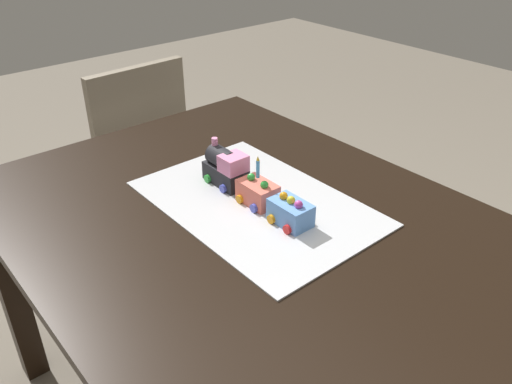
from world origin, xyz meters
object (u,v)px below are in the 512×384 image
Objects in this scene: chair at (131,153)px; cake_locomotive at (226,168)px; cake_car_gondola_coral at (258,193)px; dining_table at (255,259)px; birthday_candle at (258,167)px; cake_car_flatbed_sky_blue at (291,212)px.

chair and cake_locomotive have the same top height.
dining_table is at bearing -44.73° from cake_car_gondola_coral.
cake_locomotive is 0.14m from birthday_candle.
dining_table is 0.16m from cake_car_gondola_coral.
dining_table is 1.63× the size of chair.
cake_car_flatbed_sky_blue is at bearing 0.00° from cake_locomotive.
cake_locomotive is 1.40× the size of cake_car_flatbed_sky_blue.
birthday_candle is (-0.12, -0.00, 0.07)m from cake_car_flatbed_sky_blue.
cake_locomotive is (0.84, -0.14, 0.32)m from chair.
birthday_candle is at bearing -180.00° from cake_car_flatbed_sky_blue.
cake_car_flatbed_sky_blue is (0.12, 0.00, 0.00)m from cake_car_gondola_coral.
chair is at bearing 171.98° from cake_car_gondola_coral.
cake_locomotive is at bearing 78.21° from chair.
dining_table is 0.16m from cake_car_flatbed_sky_blue.
birthday_candle is at bearing 0.00° from cake_locomotive.
chair reaches higher than cake_car_flatbed_sky_blue.
cake_car_flatbed_sky_blue reaches higher than dining_table.
birthday_candle reaches higher than cake_locomotive.
cake_car_flatbed_sky_blue is (0.06, 0.06, 0.14)m from dining_table.
chair is 8.60× the size of cake_car_gondola_coral.
birthday_candle reaches higher than dining_table.
cake_car_gondola_coral is (0.13, 0.00, -0.02)m from cake_locomotive.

